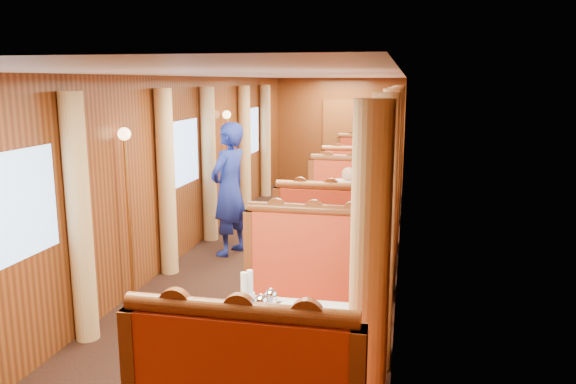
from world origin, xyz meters
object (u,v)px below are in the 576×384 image
(rose_vase_far, at_px, (365,161))
(banquette_far_fwd, at_px, (358,197))
(steward, at_px, (229,189))
(rose_vase_mid, at_px, (343,197))
(table_mid, at_px, (342,237))
(banquette_mid_fwd, at_px, (332,257))
(table_near, at_px, (287,364))
(fruit_plate, at_px, (330,326))
(banquette_near_aft, at_px, (310,305))
(teapot_left, at_px, (261,311))
(teapot_right, at_px, (275,317))
(table_far, at_px, (362,189))
(banquette_mid_aft, at_px, (349,216))
(tea_tray, at_px, (268,315))
(passenger, at_px, (348,200))
(teapot_back, at_px, (271,304))
(banquette_far_aft, at_px, (366,178))

(rose_vase_far, bearing_deg, banquette_far_fwd, -91.83)
(steward, bearing_deg, rose_vase_mid, 104.44)
(table_mid, height_order, rose_vase_far, rose_vase_far)
(banquette_mid_fwd, bearing_deg, rose_vase_far, 89.59)
(table_near, relative_size, table_mid, 1.00)
(table_mid, xyz_separation_m, fruit_plate, (0.33, -3.62, 0.39))
(banquette_mid_fwd, bearing_deg, banquette_near_aft, -90.00)
(teapot_left, height_order, fruit_plate, teapot_left)
(teapot_right, relative_size, rose_vase_mid, 0.44)
(banquette_far_fwd, bearing_deg, table_far, 90.00)
(banquette_mid_aft, bearing_deg, fruit_plate, -85.92)
(banquette_far_fwd, xyz_separation_m, teapot_right, (-0.05, -6.14, 0.39))
(banquette_near_aft, bearing_deg, tea_tray, -97.61)
(fruit_plate, relative_size, passenger, 0.31)
(table_mid, bearing_deg, teapot_left, -92.68)
(banquette_near_aft, bearing_deg, banquette_far_fwd, 90.00)
(banquette_mid_fwd, bearing_deg, teapot_back, -93.06)
(table_mid, height_order, fruit_plate, fruit_plate)
(banquette_mid_aft, relative_size, rose_vase_mid, 3.72)
(banquette_far_aft, relative_size, fruit_plate, 5.67)
(teapot_left, bearing_deg, rose_vase_far, 81.88)
(table_near, relative_size, rose_vase_far, 2.92)
(banquette_far_aft, xyz_separation_m, teapot_back, (-0.13, -7.97, 0.40))
(banquette_near_aft, bearing_deg, steward, 121.42)
(banquette_far_aft, height_order, fruit_plate, banquette_far_aft)
(table_far, xyz_separation_m, teapot_right, (-0.05, -7.16, 0.44))
(banquette_far_fwd, bearing_deg, banquette_mid_aft, -90.00)
(table_mid, height_order, table_far, same)
(table_mid, distance_m, teapot_right, 3.69)
(teapot_back, relative_size, steward, 0.09)
(table_near, height_order, rose_vase_mid, rose_vase_mid)
(table_near, relative_size, banquette_mid_aft, 0.78)
(teapot_back, bearing_deg, table_near, -24.33)
(banquette_mid_aft, height_order, teapot_back, banquette_mid_aft)
(banquette_far_aft, bearing_deg, teapot_back, -90.94)
(table_far, distance_m, passenger, 2.80)
(banquette_mid_aft, distance_m, banquette_far_aft, 3.50)
(teapot_left, bearing_deg, banquette_far_aft, 82.31)
(banquette_mid_fwd, xyz_separation_m, teapot_left, (-0.17, -2.58, 0.40))
(table_near, bearing_deg, banquette_mid_fwd, 90.00)
(fruit_plate, relative_size, steward, 0.13)
(banquette_mid_fwd, relative_size, fruit_plate, 5.67)
(table_mid, height_order, passenger, passenger)
(table_far, height_order, banquette_far_aft, banquette_far_aft)
(teapot_left, relative_size, teapot_back, 1.04)
(banquette_mid_aft, xyz_separation_m, rose_vase_far, (0.03, 2.49, 0.50))
(banquette_near_aft, xyz_separation_m, teapot_right, (-0.05, -1.17, 0.39))
(table_far, relative_size, teapot_back, 6.02)
(teapot_right, distance_m, rose_vase_mid, 3.68)
(table_mid, height_order, tea_tray, tea_tray)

